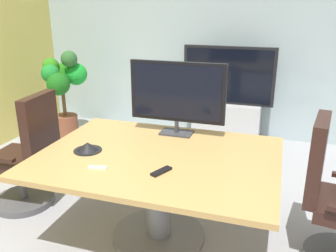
% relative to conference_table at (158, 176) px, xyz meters
% --- Properties ---
extents(ground_plane, '(6.74, 6.74, 0.00)m').
position_rel_conference_table_xyz_m(ground_plane, '(-0.13, -0.20, -0.56)').
color(ground_plane, '#99999E').
extents(wall_back_glass_partition, '(5.24, 0.10, 2.83)m').
position_rel_conference_table_xyz_m(wall_back_glass_partition, '(-0.13, 2.67, 0.86)').
color(wall_back_glass_partition, '#9EB2B7').
rests_on(wall_back_glass_partition, ground).
extents(conference_table, '(1.81, 1.34, 0.73)m').
position_rel_conference_table_xyz_m(conference_table, '(0.00, 0.00, 0.00)').
color(conference_table, '#B2894C').
rests_on(conference_table, ground).
extents(office_chair_left, '(0.61, 0.59, 1.09)m').
position_rel_conference_table_xyz_m(office_chair_left, '(-1.31, 0.10, -0.10)').
color(office_chair_left, '#4C4C51').
rests_on(office_chair_left, ground).
extents(tv_monitor, '(0.84, 0.18, 0.64)m').
position_rel_conference_table_xyz_m(tv_monitor, '(0.00, 0.50, 0.54)').
color(tv_monitor, '#333338').
rests_on(tv_monitor, conference_table).
extents(wall_display_unit, '(1.20, 0.36, 1.31)m').
position_rel_conference_table_xyz_m(wall_display_unit, '(0.18, 2.31, -0.12)').
color(wall_display_unit, '#B7BABC').
rests_on(wall_display_unit, ground).
extents(potted_plant, '(0.57, 0.62, 1.22)m').
position_rel_conference_table_xyz_m(potted_plant, '(-2.07, 1.87, 0.18)').
color(potted_plant, brown).
rests_on(potted_plant, ground).
extents(conference_phone, '(0.22, 0.22, 0.07)m').
position_rel_conference_table_xyz_m(conference_phone, '(-0.55, -0.10, 0.21)').
color(conference_phone, black).
rests_on(conference_phone, conference_table).
extents(remote_control, '(0.12, 0.18, 0.02)m').
position_rel_conference_table_xyz_m(remote_control, '(0.12, -0.28, 0.19)').
color(remote_control, black).
rests_on(remote_control, conference_table).
extents(whiteboard_marker, '(0.13, 0.05, 0.02)m').
position_rel_conference_table_xyz_m(whiteboard_marker, '(-0.32, -0.36, 0.19)').
color(whiteboard_marker, silver).
rests_on(whiteboard_marker, conference_table).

